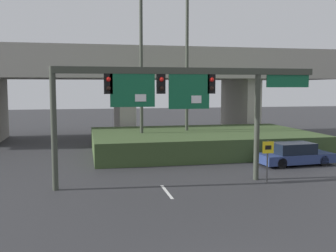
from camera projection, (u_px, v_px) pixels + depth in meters
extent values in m
cube|color=silver|center=(167.00, 192.00, 18.10)|extent=(0.14, 2.40, 0.01)
cube|color=silver|center=(140.00, 158.00, 26.81)|extent=(0.14, 2.40, 0.01)
cube|color=silver|center=(126.00, 140.00, 35.53)|extent=(0.14, 2.40, 0.01)
cylinder|color=#383D33|center=(54.00, 129.00, 18.12)|extent=(0.28, 0.28, 5.76)
cylinder|color=#383D33|center=(257.00, 125.00, 20.21)|extent=(0.28, 0.28, 5.76)
cube|color=#383D33|center=(191.00, 71.00, 19.20)|extent=(13.04, 0.32, 0.32)
cube|color=black|center=(108.00, 84.00, 18.43)|extent=(0.40, 0.28, 0.95)
sphere|color=red|center=(108.00, 79.00, 18.24)|extent=(0.22, 0.22, 0.22)
sphere|color=black|center=(109.00, 88.00, 18.28)|extent=(0.22, 0.22, 0.22)
cube|color=black|center=(161.00, 84.00, 18.95)|extent=(0.40, 0.28, 0.95)
sphere|color=red|center=(162.00, 79.00, 18.76)|extent=(0.22, 0.22, 0.22)
sphere|color=black|center=(162.00, 88.00, 18.81)|extent=(0.22, 0.22, 0.22)
cube|color=black|center=(211.00, 84.00, 19.48)|extent=(0.40, 0.28, 0.95)
sphere|color=red|center=(212.00, 80.00, 19.29)|extent=(0.22, 0.22, 0.22)
sphere|color=black|center=(212.00, 88.00, 19.33)|extent=(0.22, 0.22, 0.22)
cube|color=#115B38|center=(133.00, 90.00, 18.60)|extent=(2.12, 0.08, 1.57)
cube|color=white|center=(141.00, 98.00, 18.66)|extent=(0.53, 0.03, 0.35)
cube|color=#115B38|center=(189.00, 92.00, 19.18)|extent=(2.04, 0.08, 1.69)
cube|color=white|center=(196.00, 99.00, 19.24)|extent=(0.51, 0.03, 0.37)
cube|color=#115B38|center=(288.00, 81.00, 20.26)|extent=(2.36, 0.07, 0.64)
cylinder|color=#4C4C4C|center=(267.00, 162.00, 19.76)|extent=(0.08, 0.08, 2.15)
cube|color=yellow|center=(268.00, 147.00, 19.64)|extent=(0.60, 0.03, 0.60)
cube|color=black|center=(268.00, 147.00, 19.63)|extent=(0.33, 0.01, 0.21)
cylinder|color=#383D33|center=(187.00, 54.00, 29.70)|extent=(0.24, 0.24, 14.63)
cylinder|color=#383D33|center=(141.00, 40.00, 27.91)|extent=(0.24, 0.24, 16.35)
cube|color=#A39E93|center=(124.00, 69.00, 36.57)|extent=(40.91, 8.89, 1.79)
cube|color=#A39E93|center=(128.00, 50.00, 32.30)|extent=(40.91, 0.40, 0.90)
cube|color=#A39E93|center=(124.00, 109.00, 36.94)|extent=(1.40, 7.11, 5.56)
cube|color=#A39E93|center=(240.00, 107.00, 39.34)|extent=(1.40, 7.11, 5.56)
cube|color=#384C28|center=(201.00, 141.00, 29.49)|extent=(16.08, 9.90, 1.48)
cube|color=navy|center=(295.00, 158.00, 24.35)|extent=(4.80, 2.09, 0.56)
cube|color=black|center=(293.00, 148.00, 24.24)|extent=(2.54, 1.76, 0.66)
cylinder|color=black|center=(308.00, 156.00, 25.51)|extent=(0.65, 0.26, 0.64)
cylinder|color=black|center=(323.00, 161.00, 24.02)|extent=(0.65, 0.26, 0.64)
cylinder|color=black|center=(268.00, 159.00, 24.71)|extent=(0.65, 0.26, 0.64)
cylinder|color=black|center=(282.00, 163.00, 23.22)|extent=(0.65, 0.26, 0.64)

